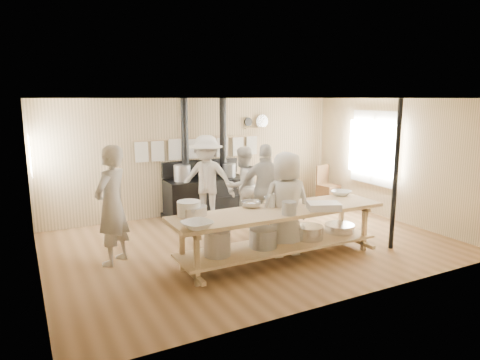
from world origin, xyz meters
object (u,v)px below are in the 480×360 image
at_px(cook_right, 266,190).
at_px(roasting_pan, 324,206).
at_px(stove, 206,193).
at_px(cook_by_window, 207,180).
at_px(chair, 327,192).
at_px(prep_table, 279,229).
at_px(cook_left, 242,186).
at_px(cook_far_left, 112,205).
at_px(cook_center, 286,204).

distance_m(cook_right, roasting_pan, 1.62).
distance_m(stove, cook_by_window, 0.70).
distance_m(cook_right, chair, 3.02).
distance_m(stove, chair, 3.18).
distance_m(prep_table, cook_by_window, 2.52).
bearing_deg(cook_left, stove, -75.73).
distance_m(stove, cook_far_left, 3.09).
relative_size(cook_far_left, chair, 1.99).
distance_m(prep_table, cook_far_left, 2.67).
bearing_deg(cook_far_left, prep_table, 110.75).
bearing_deg(cook_right, chair, -125.58).
bearing_deg(cook_center, cook_by_window, -72.13).
xyz_separation_m(cook_left, roasting_pan, (0.19, -2.43, 0.09)).
bearing_deg(roasting_pan, chair, 49.84).
bearing_deg(cook_far_left, cook_right, 139.04).
xyz_separation_m(cook_far_left, cook_center, (2.63, -0.96, -0.07)).
xyz_separation_m(prep_table, cook_right, (0.53, 1.28, 0.36)).
distance_m(cook_by_window, roasting_pan, 2.93).
distance_m(cook_far_left, cook_right, 2.93).
xyz_separation_m(cook_by_window, roasting_pan, (0.83, -2.81, -0.02)).
distance_m(cook_by_window, chair, 3.42).
bearing_deg(stove, cook_by_window, -110.22).
distance_m(chair, roasting_pan, 3.96).
xyz_separation_m(stove, prep_table, (-0.00, -3.02, -0.00)).
relative_size(stove, cook_center, 1.48).
height_order(cook_center, roasting_pan, cook_center).
height_order(stove, roasting_pan, stove).
xyz_separation_m(cook_left, cook_right, (0.09, -0.81, 0.06)).
bearing_deg(cook_right, cook_by_window, -31.88).
bearing_deg(stove, prep_table, -90.04).
relative_size(cook_right, cook_by_window, 0.94).
height_order(cook_far_left, cook_center, cook_far_left).
bearing_deg(cook_far_left, cook_center, 115.59).
relative_size(prep_table, cook_left, 2.21).
height_order(cook_by_window, chair, cook_by_window).
relative_size(cook_left, cook_by_window, 0.88).
bearing_deg(chair, cook_far_left, -175.85).
bearing_deg(cook_far_left, roasting_pan, 110.18).
bearing_deg(chair, prep_table, -151.33).
relative_size(cook_right, chair, 1.84).
relative_size(cook_center, chair, 1.84).
bearing_deg(roasting_pan, cook_far_left, 154.56).
xyz_separation_m(stove, cook_far_left, (-2.40, -1.91, 0.43)).
bearing_deg(cook_by_window, prep_table, -48.29).
relative_size(cook_far_left, cook_right, 1.08).
bearing_deg(roasting_pan, stove, 100.67).
relative_size(cook_far_left, cook_left, 1.17).
relative_size(cook_by_window, roasting_pan, 3.69).
height_order(prep_table, roasting_pan, roasting_pan).
xyz_separation_m(cook_far_left, chair, (5.55, 1.55, -0.67)).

